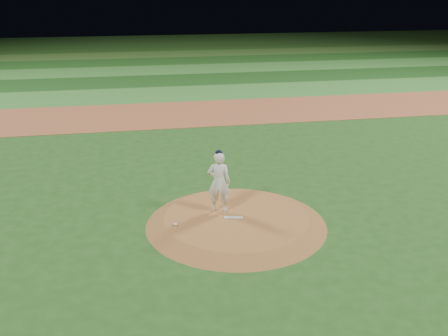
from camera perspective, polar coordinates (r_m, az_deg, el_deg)
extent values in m
plane|color=#224F19|center=(15.37, 1.40, -6.41)|extent=(120.00, 120.00, 0.00)
cube|color=#99542F|center=(28.42, -4.54, 6.22)|extent=(70.00, 6.00, 0.02)
cube|color=#347B2C|center=(33.76, -5.61, 8.44)|extent=(70.00, 5.00, 0.02)
cube|color=#184616|center=(38.65, -6.32, 9.93)|extent=(70.00, 5.00, 0.02)
cube|color=#347B2C|center=(43.56, -6.89, 11.08)|extent=(70.00, 5.00, 0.02)
cube|color=#1C4D18|center=(48.50, -7.34, 12.00)|extent=(70.00, 5.00, 0.02)
cube|color=#366424|center=(53.44, -7.71, 12.75)|extent=(70.00, 5.00, 0.02)
cube|color=#204A18|center=(58.40, -8.01, 13.37)|extent=(70.00, 5.00, 0.02)
cone|color=#9B6230|center=(15.32, 1.40, -5.99)|extent=(5.50, 5.50, 0.25)
cube|color=silver|center=(15.17, 1.10, -5.68)|extent=(0.59, 0.26, 0.03)
ellipsoid|color=silver|center=(14.78, -5.57, -6.41)|extent=(0.13, 0.13, 0.07)
imported|color=white|center=(15.24, -0.58, -1.61)|extent=(0.81, 0.64, 1.94)
ellipsoid|color=black|center=(14.91, -0.59, 1.77)|extent=(0.22, 0.22, 0.15)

